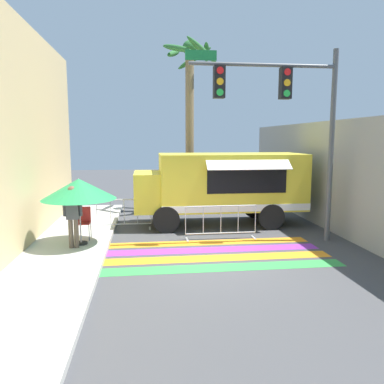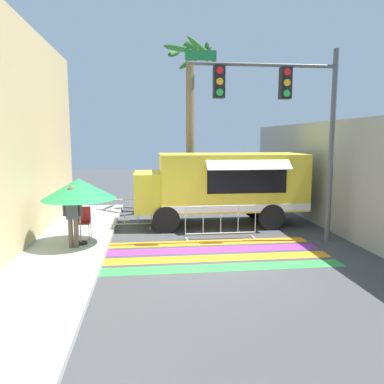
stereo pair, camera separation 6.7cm
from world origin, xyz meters
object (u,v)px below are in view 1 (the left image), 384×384
object	(u,v)px
patio_umbrella	(79,189)
barricade_front	(221,222)
folding_chair	(84,220)
traffic_signal_pole	(286,107)
vendor_person	(73,213)
palm_tree	(190,99)
food_truck	(218,183)
barricade_side	(124,215)

from	to	relation	value
patio_umbrella	barricade_front	xyz separation A→B (m)	(4.24, 0.55, -1.21)
folding_chair	traffic_signal_pole	bearing A→B (deg)	5.46
vendor_person	traffic_signal_pole	bearing A→B (deg)	-3.83
palm_tree	traffic_signal_pole	bearing A→B (deg)	-67.24
barricade_front	food_truck	bearing A→B (deg)	81.58
traffic_signal_pole	vendor_person	distance (m)	6.86
food_truck	barricade_front	xyz separation A→B (m)	(-0.30, -2.03, -1.00)
food_truck	traffic_signal_pole	size ratio (longest dim) A/B	1.06
barricade_front	vendor_person	bearing A→B (deg)	-168.54
folding_chair	barricade_side	bearing A→B (deg)	66.03
patio_umbrella	vendor_person	world-z (taller)	patio_umbrella
barricade_side	traffic_signal_pole	bearing A→B (deg)	-24.17
traffic_signal_pole	barricade_side	world-z (taller)	traffic_signal_pole
barricade_front	barricade_side	size ratio (longest dim) A/B	1.20
barricade_side	palm_tree	size ratio (longest dim) A/B	0.26
food_truck	barricade_front	world-z (taller)	food_truck
traffic_signal_pole	patio_umbrella	bearing A→B (deg)	-179.95
food_truck	folding_chair	size ratio (longest dim) A/B	6.28
vendor_person	barricade_front	distance (m)	4.50
food_truck	barricade_front	distance (m)	2.28
patio_umbrella	folding_chair	size ratio (longest dim) A/B	2.15
traffic_signal_pole	folding_chair	world-z (taller)	traffic_signal_pole
vendor_person	palm_tree	world-z (taller)	palm_tree
traffic_signal_pole	palm_tree	size ratio (longest dim) A/B	0.80
vendor_person	barricade_side	distance (m)	2.90
traffic_signal_pole	barricade_front	world-z (taller)	traffic_signal_pole
patio_umbrella	palm_tree	size ratio (longest dim) A/B	0.29
palm_tree	barricade_front	bearing A→B (deg)	-84.93
vendor_person	palm_tree	bearing A→B (deg)	47.99
folding_chair	palm_tree	xyz separation A→B (m)	(3.82, 4.68, 4.13)
patio_umbrella	palm_tree	world-z (taller)	palm_tree
folding_chair	barricade_front	bearing A→B (deg)	10.36
traffic_signal_pole	barricade_front	bearing A→B (deg)	163.05
vendor_person	food_truck	bearing A→B (deg)	25.00
food_truck	folding_chair	xyz separation A→B (m)	(-4.55, -1.96, -0.81)
palm_tree	patio_umbrella	bearing A→B (deg)	-125.74
traffic_signal_pole	barricade_side	xyz separation A→B (m)	(-4.92, 2.21, -3.58)
food_truck	patio_umbrella	xyz separation A→B (m)	(-4.54, -2.58, 0.21)
food_truck	palm_tree	xyz separation A→B (m)	(-0.72, 2.72, 3.31)
vendor_person	folding_chair	bearing A→B (deg)	75.41
traffic_signal_pole	vendor_person	bearing A→B (deg)	-176.87
patio_umbrella	vendor_person	xyz separation A→B (m)	(-0.14, -0.33, -0.62)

